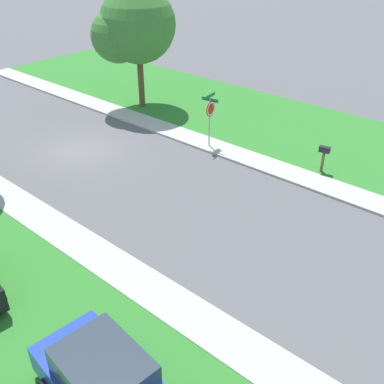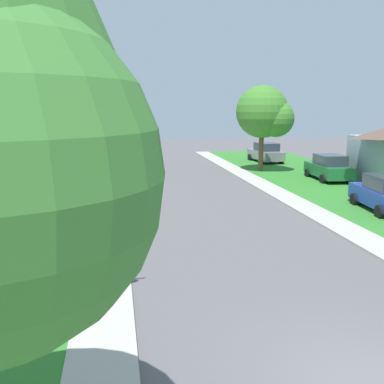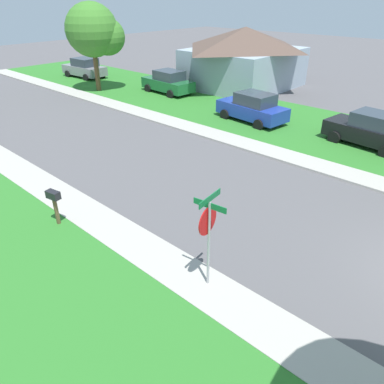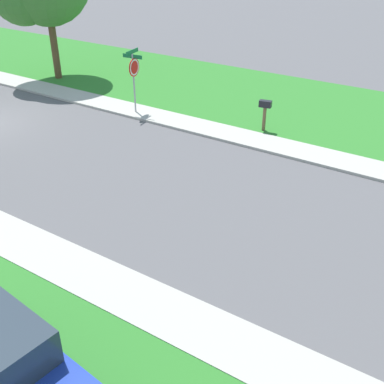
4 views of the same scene
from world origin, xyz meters
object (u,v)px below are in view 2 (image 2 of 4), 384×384
car_grey_across_road (266,153)px  tree_across_right (266,114)px  tree_sidewalk_near (95,114)px  stop_sign_far_corner (109,226)px  mailbox (80,211)px  car_green_behind_trees (329,168)px

car_grey_across_road → tree_across_right: 6.70m
car_grey_across_road → tree_sidewalk_near: bearing=175.1°
stop_sign_far_corner → tree_across_right: 23.49m
car_grey_across_road → mailbox: 24.88m
stop_sign_far_corner → tree_across_right: tree_across_right is taller
stop_sign_far_corner → car_grey_across_road: size_ratio=0.63×
stop_sign_far_corner → car_green_behind_trees: size_ratio=0.63×
tree_sidewalk_near → car_grey_across_road: bearing=-4.9°
car_green_behind_trees → tree_sidewalk_near: tree_sidewalk_near is taller
tree_across_right → tree_sidewalk_near: bearing=152.3°
tree_sidewalk_near → tree_across_right: bearing=-27.7°
stop_sign_far_corner → tree_across_right: size_ratio=0.43×
car_grey_across_road → tree_across_right: size_ratio=0.69×
stop_sign_far_corner → tree_sidewalk_near: (-1.42, 27.13, 2.35)m
stop_sign_far_corner → car_grey_across_road: 29.05m
car_green_behind_trees → car_grey_across_road: same height
car_grey_across_road → tree_across_right: (-1.98, -5.37, 3.48)m
stop_sign_far_corner → car_grey_across_road: (13.18, 25.87, -1.01)m
car_green_behind_trees → tree_across_right: tree_across_right is taller
mailbox → car_grey_across_road: bearing=54.7°
car_grey_across_road → mailbox: (-14.36, -20.31, 0.14)m
car_green_behind_trees → tree_sidewalk_near: (-15.58, 11.14, 3.37)m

